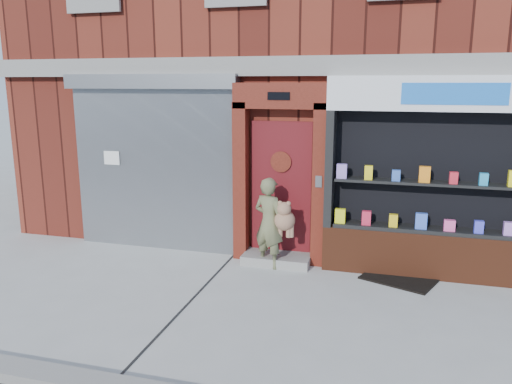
% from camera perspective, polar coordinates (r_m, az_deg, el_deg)
% --- Properties ---
extents(ground, '(80.00, 80.00, 0.00)m').
position_cam_1_polar(ground, '(6.61, 5.48, -13.71)').
color(ground, '#9E9E99').
rests_on(ground, ground).
extents(building, '(12.00, 8.16, 8.00)m').
position_cam_1_polar(building, '(11.94, 11.18, 17.46)').
color(building, '#4B1811').
rests_on(building, ground).
extents(shutter_bay, '(3.10, 0.30, 3.04)m').
position_cam_1_polar(shutter_bay, '(8.82, -11.59, 4.45)').
color(shutter_bay, gray).
rests_on(shutter_bay, ground).
extents(red_door_bay, '(1.52, 0.58, 2.90)m').
position_cam_1_polar(red_door_bay, '(8.04, 2.75, 2.04)').
color(red_door_bay, '#4A140C').
rests_on(red_door_bay, ground).
extents(pharmacy_bay, '(3.50, 0.41, 3.00)m').
position_cam_1_polar(pharmacy_bay, '(7.86, 20.72, 0.37)').
color(pharmacy_bay, '#602A16').
rests_on(pharmacy_bay, ground).
extents(woman, '(0.74, 0.52, 1.46)m').
position_cam_1_polar(woman, '(7.89, 1.78, -3.46)').
color(woman, '#636542').
rests_on(woman, ground).
extents(doormat, '(1.22, 1.05, 0.03)m').
position_cam_1_polar(doormat, '(7.93, 16.05, -9.48)').
color(doormat, black).
rests_on(doormat, ground).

